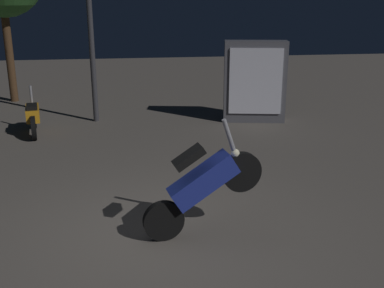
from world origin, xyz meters
name	(u,v)px	position (x,y,z in m)	size (l,w,h in m)	color
ground_plane	(160,233)	(0.00, 0.00, 0.00)	(40.00, 40.00, 0.00)	#605951
motorcycle_blue_foreground	(203,184)	(0.57, -0.11, 0.74)	(1.66, 0.42, 1.63)	black
motorcycle_orange_parked_left	(33,116)	(-2.59, 5.43, 0.44)	(0.45, 1.65, 1.11)	black
kiosk_billboard	(255,82)	(2.97, 5.84, 1.05)	(1.67, 0.81, 2.10)	#595960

